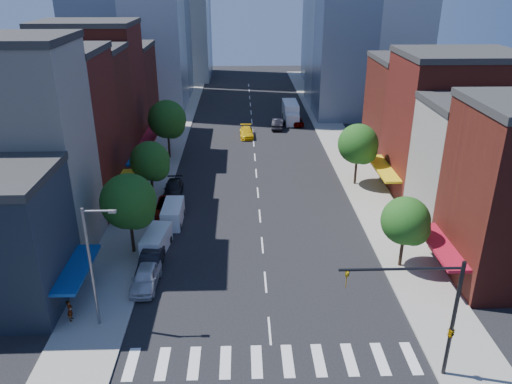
% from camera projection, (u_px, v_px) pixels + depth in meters
% --- Properties ---
extents(ground, '(220.00, 220.00, 0.00)m').
position_uv_depth(ground, '(270.00, 331.00, 34.73)').
color(ground, black).
rests_on(ground, ground).
extents(sidewalk_left, '(5.00, 120.00, 0.15)m').
position_uv_depth(sidewalk_left, '(166.00, 148.00, 70.98)').
color(sidewalk_left, gray).
rests_on(sidewalk_left, ground).
extents(sidewalk_right, '(5.00, 120.00, 0.15)m').
position_uv_depth(sidewalk_right, '(341.00, 146.00, 71.69)').
color(sidewalk_right, gray).
rests_on(sidewalk_right, ground).
extents(crosswalk, '(19.00, 3.00, 0.01)m').
position_uv_depth(crosswalk, '(272.00, 361.00, 31.98)').
color(crosswalk, silver).
rests_on(crosswalk, ground).
extents(bldg_left_1, '(12.00, 8.00, 18.00)m').
position_uv_depth(bldg_left_1, '(11.00, 155.00, 41.52)').
color(bldg_left_1, beige).
rests_on(bldg_left_1, ground).
extents(bldg_left_2, '(12.00, 9.00, 16.00)m').
position_uv_depth(bldg_left_2, '(49.00, 136.00, 49.71)').
color(bldg_left_2, maroon).
rests_on(bldg_left_2, ground).
extents(bldg_left_3, '(12.00, 8.00, 15.00)m').
position_uv_depth(bldg_left_3, '(75.00, 118.00, 57.69)').
color(bldg_left_3, '#521914').
rests_on(bldg_left_3, ground).
extents(bldg_left_4, '(12.00, 9.00, 17.00)m').
position_uv_depth(bldg_left_4, '(94.00, 94.00, 65.08)').
color(bldg_left_4, maroon).
rests_on(bldg_left_4, ground).
extents(bldg_left_5, '(12.00, 10.00, 13.00)m').
position_uv_depth(bldg_left_5, '(113.00, 93.00, 74.58)').
color(bldg_left_5, '#521914').
rests_on(bldg_left_5, ground).
extents(bldg_right_1, '(12.00, 8.00, 12.00)m').
position_uv_depth(bldg_right_1, '(485.00, 170.00, 46.66)').
color(bldg_right_1, beige).
rests_on(bldg_right_1, ground).
extents(bldg_right_2, '(12.00, 10.00, 15.00)m').
position_uv_depth(bldg_right_2, '(450.00, 127.00, 54.30)').
color(bldg_right_2, maroon).
rests_on(bldg_right_2, ground).
extents(bldg_right_3, '(12.00, 10.00, 13.00)m').
position_uv_depth(bldg_right_3, '(419.00, 113.00, 63.86)').
color(bldg_right_3, '#521914').
rests_on(bldg_right_3, ground).
extents(traffic_signal, '(7.24, 2.24, 8.00)m').
position_uv_depth(traffic_signal, '(444.00, 321.00, 29.22)').
color(traffic_signal, black).
rests_on(traffic_signal, sidewalk_right).
extents(streetlight, '(2.25, 0.25, 9.00)m').
position_uv_depth(streetlight, '(93.00, 261.00, 33.20)').
color(streetlight, slate).
rests_on(streetlight, sidewalk_left).
extents(tree_left_near, '(4.80, 4.80, 7.30)m').
position_uv_depth(tree_left_near, '(130.00, 204.00, 42.46)').
color(tree_left_near, black).
rests_on(tree_left_near, sidewalk_left).
extents(tree_left_mid, '(4.20, 4.20, 6.65)m').
position_uv_depth(tree_left_mid, '(151.00, 163.00, 52.67)').
color(tree_left_mid, black).
rests_on(tree_left_mid, sidewalk_left).
extents(tree_left_far, '(5.00, 5.00, 7.75)m').
position_uv_depth(tree_left_far, '(168.00, 121.00, 65.23)').
color(tree_left_far, black).
rests_on(tree_left_far, sidewalk_left).
extents(tree_right_near, '(4.00, 4.00, 6.20)m').
position_uv_depth(tree_right_near, '(407.00, 223.00, 40.63)').
color(tree_right_near, black).
rests_on(tree_right_near, sidewalk_right).
extents(tree_right_far, '(4.60, 4.60, 7.20)m').
position_uv_depth(tree_right_far, '(359.00, 146.00, 56.85)').
color(tree_right_far, black).
rests_on(tree_right_far, sidewalk_right).
extents(parked_car_front, '(2.12, 4.91, 1.65)m').
position_uv_depth(parked_car_front, '(146.00, 277.00, 39.39)').
color(parked_car_front, silver).
rests_on(parked_car_front, ground).
extents(parked_car_second, '(1.84, 4.81, 1.56)m').
position_uv_depth(parked_car_second, '(150.00, 263.00, 41.40)').
color(parked_car_second, black).
rests_on(parked_car_second, ground).
extents(parked_car_third, '(2.86, 5.73, 1.56)m').
position_uv_depth(parked_car_third, '(167.00, 208.00, 51.16)').
color(parked_car_third, '#999999').
rests_on(parked_car_third, ground).
extents(parked_car_rear, '(2.14, 4.98, 1.43)m').
position_uv_depth(parked_car_rear, '(173.00, 189.00, 55.93)').
color(parked_car_rear, black).
rests_on(parked_car_rear, ground).
extents(cargo_van_near, '(2.33, 4.66, 1.91)m').
position_uv_depth(cargo_van_near, '(156.00, 242.00, 44.32)').
color(cargo_van_near, silver).
rests_on(cargo_van_near, ground).
extents(cargo_van_far, '(1.92, 4.62, 1.96)m').
position_uv_depth(cargo_van_far, '(173.00, 214.00, 49.40)').
color(cargo_van_far, white).
rests_on(cargo_van_far, ground).
extents(taxi, '(2.16, 5.01, 1.44)m').
position_uv_depth(taxi, '(247.00, 132.00, 75.91)').
color(taxi, yellow).
rests_on(taxi, ground).
extents(traffic_car_oncoming, '(2.32, 5.16, 1.64)m').
position_uv_depth(traffic_car_oncoming, '(278.00, 123.00, 80.10)').
color(traffic_car_oncoming, black).
rests_on(traffic_car_oncoming, ground).
extents(traffic_car_far, '(2.18, 4.47, 1.47)m').
position_uv_depth(traffic_car_far, '(297.00, 121.00, 81.80)').
color(traffic_car_far, '#999999').
rests_on(traffic_car_far, ground).
extents(box_truck, '(2.46, 7.79, 3.13)m').
position_uv_depth(box_truck, '(291.00, 113.00, 83.74)').
color(box_truck, silver).
rests_on(box_truck, ground).
extents(pedestrian_near, '(0.43, 0.62, 1.64)m').
position_uv_depth(pedestrian_near, '(70.00, 310.00, 35.26)').
color(pedestrian_near, '#999999').
rests_on(pedestrian_near, sidewalk_left).
extents(pedestrian_far, '(0.87, 1.04, 1.91)m').
position_uv_depth(pedestrian_far, '(152.00, 221.00, 47.76)').
color(pedestrian_far, '#999999').
rests_on(pedestrian_far, sidewalk_left).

